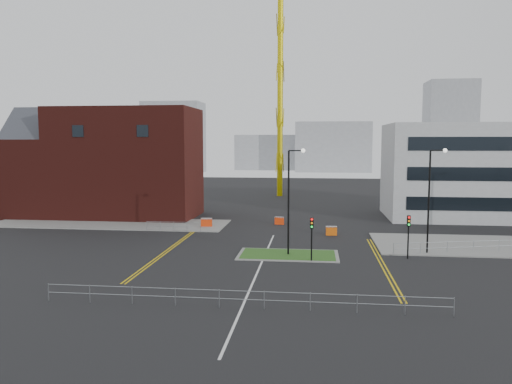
# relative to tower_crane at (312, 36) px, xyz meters

# --- Properties ---
(ground) EXTENTS (200.00, 200.00, 0.00)m
(ground) POSITION_rel_tower_crane_xyz_m (-3.52, -55.84, -28.14)
(ground) COLOR black
(ground) RESTS_ON ground
(pavement_left) EXTENTS (28.00, 8.00, 0.12)m
(pavement_left) POSITION_rel_tower_crane_xyz_m (-23.52, -33.84, -28.08)
(pavement_left) COLOR slate
(pavement_left) RESTS_ON ground
(pavement_right) EXTENTS (24.00, 10.00, 0.12)m
(pavement_right) POSITION_rel_tower_crane_xyz_m (18.48, -41.84, -28.08)
(pavement_right) COLOR slate
(pavement_right) RESTS_ON ground
(island_kerb) EXTENTS (8.60, 4.60, 0.08)m
(island_kerb) POSITION_rel_tower_crane_xyz_m (-1.52, -47.84, -28.10)
(island_kerb) COLOR slate
(island_kerb) RESTS_ON ground
(grass_island) EXTENTS (8.00, 4.00, 0.12)m
(grass_island) POSITION_rel_tower_crane_xyz_m (-1.52, -47.84, -28.08)
(grass_island) COLOR #224717
(grass_island) RESTS_ON ground
(brick_building) EXTENTS (24.20, 10.07, 14.24)m
(brick_building) POSITION_rel_tower_crane_xyz_m (-26.49, -27.84, -21.29)
(brick_building) COLOR #4C1713
(brick_building) RESTS_ON ground
(office_block) EXTENTS (25.00, 12.20, 12.00)m
(office_block) POSITION_rel_tower_crane_xyz_m (22.49, -23.86, -22.13)
(office_block) COLOR #A8ABAD
(office_block) RESTS_ON ground
(tower_crane) EXTENTS (52.55, 8.96, 40.97)m
(tower_crane) POSITION_rel_tower_crane_xyz_m (0.00, 0.00, 0.00)
(tower_crane) COLOR gold
(tower_crane) RESTS_ON ground
(streetlamp_island) EXTENTS (1.46, 0.36, 9.18)m
(streetlamp_island) POSITION_rel_tower_crane_xyz_m (-1.30, -47.84, -22.73)
(streetlamp_island) COLOR black
(streetlamp_island) RESTS_ON ground
(streetlamp_right_near) EXTENTS (1.46, 0.36, 9.18)m
(streetlamp_right_near) POSITION_rel_tower_crane_xyz_m (10.70, -45.84, -22.73)
(streetlamp_right_near) COLOR black
(streetlamp_right_near) RESTS_ON ground
(traffic_light_island) EXTENTS (0.28, 0.33, 3.65)m
(traffic_light_island) POSITION_rel_tower_crane_xyz_m (0.48, -49.86, -25.57)
(traffic_light_island) COLOR black
(traffic_light_island) RESTS_ON ground
(traffic_light_right) EXTENTS (0.28, 0.33, 3.65)m
(traffic_light_right) POSITION_rel_tower_crane_xyz_m (8.48, -47.86, -25.57)
(traffic_light_right) COLOR black
(traffic_light_right) RESTS_ON ground
(railing_front) EXTENTS (24.05, 0.05, 1.10)m
(railing_front) POSITION_rel_tower_crane_xyz_m (-3.52, -61.84, -27.36)
(railing_front) COLOR gray
(railing_front) RESTS_ON ground
(railing_left) EXTENTS (6.05, 0.05, 1.10)m
(railing_left) POSITION_rel_tower_crane_xyz_m (-14.52, -37.84, -27.39)
(railing_left) COLOR gray
(railing_left) RESTS_ON ground
(railing_right) EXTENTS (19.05, 5.05, 1.10)m
(railing_right) POSITION_rel_tower_crane_xyz_m (16.98, -44.34, -27.36)
(railing_right) COLOR gray
(railing_right) RESTS_ON ground
(centre_line) EXTENTS (0.15, 30.00, 0.01)m
(centre_line) POSITION_rel_tower_crane_xyz_m (-3.52, -53.84, -28.13)
(centre_line) COLOR silver
(centre_line) RESTS_ON ground
(yellow_left_a) EXTENTS (0.12, 24.00, 0.01)m
(yellow_left_a) POSITION_rel_tower_crane_xyz_m (-12.52, -45.84, -28.13)
(yellow_left_a) COLOR gold
(yellow_left_a) RESTS_ON ground
(yellow_left_b) EXTENTS (0.12, 24.00, 0.01)m
(yellow_left_b) POSITION_rel_tower_crane_xyz_m (-12.22, -45.84, -28.13)
(yellow_left_b) COLOR gold
(yellow_left_b) RESTS_ON ground
(yellow_right_a) EXTENTS (0.12, 20.00, 0.01)m
(yellow_right_a) POSITION_rel_tower_crane_xyz_m (5.98, -49.84, -28.13)
(yellow_right_a) COLOR gold
(yellow_right_a) RESTS_ON ground
(yellow_right_b) EXTENTS (0.12, 20.00, 0.01)m
(yellow_right_b) POSITION_rel_tower_crane_xyz_m (6.28, -49.84, -28.13)
(yellow_right_b) COLOR gold
(yellow_right_b) RESTS_ON ground
(skyline_a) EXTENTS (18.00, 12.00, 22.00)m
(skyline_a) POSITION_rel_tower_crane_xyz_m (-43.52, 64.16, -17.14)
(skyline_a) COLOR gray
(skyline_a) RESTS_ON ground
(skyline_b) EXTENTS (24.00, 12.00, 16.00)m
(skyline_b) POSITION_rel_tower_crane_xyz_m (6.48, 74.16, -20.14)
(skyline_b) COLOR gray
(skyline_b) RESTS_ON ground
(skyline_c) EXTENTS (14.00, 12.00, 28.00)m
(skyline_c) POSITION_rel_tower_crane_xyz_m (41.48, 69.16, -14.14)
(skyline_c) COLOR gray
(skyline_c) RESTS_ON ground
(skyline_d) EXTENTS (30.00, 12.00, 12.00)m
(skyline_d) POSITION_rel_tower_crane_xyz_m (-11.52, 84.16, -22.14)
(skyline_d) COLOR gray
(skyline_d) RESTS_ON ground
(barrier_left) EXTENTS (1.30, 0.58, 1.06)m
(barrier_left) POSITION_rel_tower_crane_xyz_m (-11.52, -34.83, -27.56)
(barrier_left) COLOR red
(barrier_left) RESTS_ON ground
(barrier_mid) EXTENTS (1.10, 0.53, 0.89)m
(barrier_mid) POSITION_rel_tower_crane_xyz_m (-3.41, -31.84, -27.66)
(barrier_mid) COLOR #FF3C0E
(barrier_mid) RESTS_ON ground
(barrier_right) EXTENTS (1.16, 0.47, 0.95)m
(barrier_right) POSITION_rel_tower_crane_xyz_m (2.48, -38.04, -27.62)
(barrier_right) COLOR #E65B0C
(barrier_right) RESTS_ON ground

